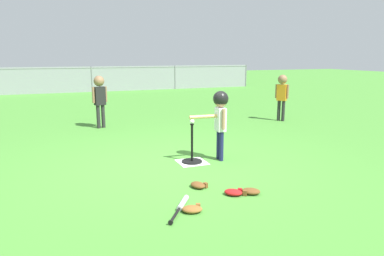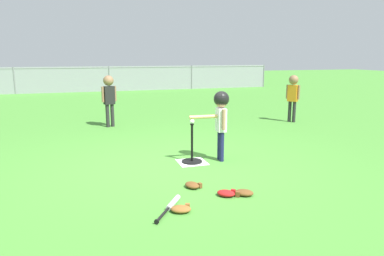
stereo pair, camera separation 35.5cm
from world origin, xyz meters
name	(u,v)px [view 1 (the left image)]	position (x,y,z in m)	size (l,w,h in m)	color
ground_plane	(175,167)	(0.00, 0.00, 0.00)	(60.00, 60.00, 0.00)	#478C33
home_plate	(192,162)	(0.32, 0.13, 0.00)	(0.44, 0.44, 0.01)	white
batting_tee	(192,156)	(0.32, 0.13, 0.09)	(0.32, 0.32, 0.62)	black
baseball_on_tee	(192,121)	(0.32, 0.13, 0.65)	(0.07, 0.07, 0.07)	white
batter_child	(220,111)	(0.78, 0.10, 0.79)	(0.63, 0.32, 1.11)	#191E4C
fielder_near_right	(282,91)	(3.74, 2.67, 0.75)	(0.25, 0.29, 1.17)	#262626
fielder_deep_left	(100,95)	(-0.67, 3.40, 0.77)	(0.34, 0.24, 1.20)	#262626
spare_bat_silver	(181,205)	(-0.41, -1.41, 0.03)	(0.42, 0.58, 0.06)	silver
glove_by_plate	(198,185)	(0.00, -0.91, 0.04)	(0.23, 0.26, 0.07)	brown
glove_near_bats	(192,209)	(-0.33, -1.56, 0.04)	(0.26, 0.23, 0.07)	brown
glove_tossed_aside	(234,192)	(0.30, -1.29, 0.04)	(0.27, 0.26, 0.07)	#B21919
glove_outfield_drop	(251,191)	(0.51, -1.34, 0.04)	(0.27, 0.26, 0.07)	brown
outfield_fence	(92,78)	(0.00, 11.95, 0.62)	(16.06, 0.06, 1.15)	slate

